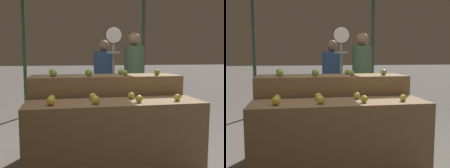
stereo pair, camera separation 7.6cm
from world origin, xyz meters
TOP-DOWN VIEW (x-y plane):
  - display_counter_front at (0.00, 0.00)m, footprint 1.85×0.55m
  - display_counter_back at (0.00, 0.60)m, footprint 1.85×0.55m
  - apple_front_0 at (-0.65, -0.10)m, footprint 0.08×0.08m
  - apple_front_1 at (-0.22, -0.12)m, footprint 0.08×0.08m
  - apple_front_2 at (0.23, -0.11)m, footprint 0.08×0.08m
  - apple_front_3 at (0.65, -0.10)m, footprint 0.07×0.07m
  - apple_front_4 at (-0.65, 0.11)m, footprint 0.07×0.07m
  - apple_front_5 at (-0.22, 0.11)m, footprint 0.08×0.08m
  - apple_front_6 at (0.21, 0.12)m, footprint 0.08×0.08m
  - apple_back_0 at (-0.64, 0.50)m, footprint 0.08×0.08m
  - apple_back_1 at (-0.22, 0.49)m, footprint 0.08×0.08m
  - apple_back_2 at (0.23, 0.48)m, footprint 0.07×0.07m
  - apple_back_3 at (0.64, 0.48)m, footprint 0.08×0.08m
  - apple_back_4 at (-0.65, 0.71)m, footprint 0.09×0.09m
  - apple_back_5 at (-0.21, 0.71)m, footprint 0.07×0.07m
  - apple_back_6 at (0.22, 0.70)m, footprint 0.07×0.07m
  - produce_scale at (0.24, 1.25)m, footprint 0.26×0.20m
  - person_vendor_at_scale at (0.64, 1.53)m, footprint 0.35×0.35m
  - person_customer_left at (0.21, 1.94)m, footprint 0.43×0.43m

SIDE VIEW (x-z plane):
  - display_counter_front at x=0.00m, z-range 0.00..0.79m
  - display_counter_back at x=0.00m, z-range 0.00..1.02m
  - apple_front_3 at x=0.65m, z-range 0.79..0.86m
  - apple_front_4 at x=-0.65m, z-range 0.79..0.86m
  - apple_front_6 at x=0.21m, z-range 0.79..0.87m
  - apple_front_2 at x=0.23m, z-range 0.79..0.87m
  - apple_front_5 at x=-0.22m, z-range 0.79..0.87m
  - apple_front_0 at x=-0.65m, z-range 0.79..0.88m
  - apple_front_1 at x=-0.22m, z-range 0.79..0.88m
  - person_customer_left at x=0.21m, z-range 0.11..1.65m
  - person_vendor_at_scale at x=0.64m, z-range 0.13..1.77m
  - apple_back_5 at x=-0.21m, z-range 1.02..1.09m
  - apple_back_2 at x=0.23m, z-range 1.02..1.09m
  - apple_back_6 at x=0.22m, z-range 1.02..1.09m
  - apple_back_3 at x=0.64m, z-range 1.02..1.10m
  - apple_back_1 at x=-0.22m, z-range 1.02..1.10m
  - apple_back_0 at x=-0.64m, z-range 1.02..1.10m
  - apple_back_4 at x=-0.65m, z-range 1.02..1.11m
  - produce_scale at x=0.24m, z-range 0.37..2.07m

